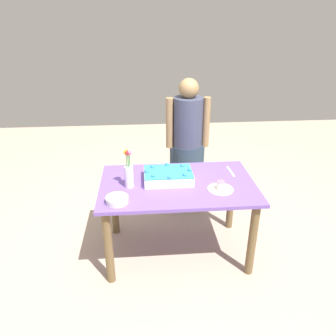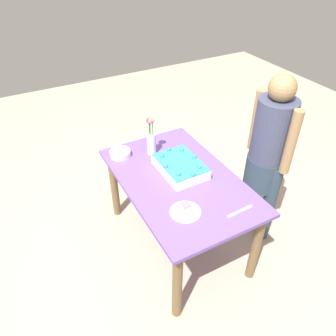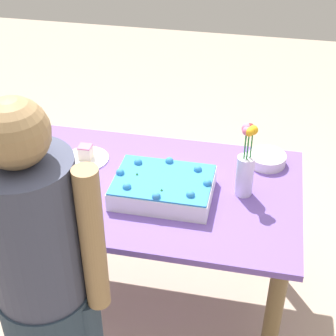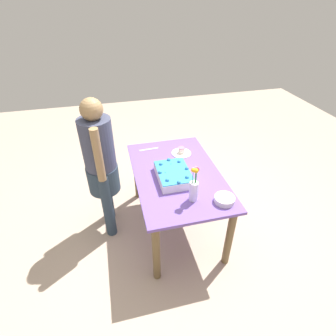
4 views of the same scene
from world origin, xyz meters
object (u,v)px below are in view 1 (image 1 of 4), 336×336
sheet_cake (168,176)px  flower_vase (129,171)px  serving_plate_with_slice (221,188)px  person_standing (187,140)px  cake_knife (230,171)px  fruit_bowl (117,200)px

sheet_cake → flower_vase: (0.34, 0.09, 0.10)m
serving_plate_with_slice → person_standing: size_ratio=0.14×
serving_plate_with_slice → person_standing: (0.16, -0.86, 0.11)m
cake_knife → person_standing: 0.64m
fruit_bowl → sheet_cake: bearing=-141.3°
cake_knife → fruit_bowl: (1.01, 0.47, 0.02)m
serving_plate_with_slice → cake_knife: size_ratio=1.00×
person_standing → sheet_cake: bearing=-21.3°
flower_vase → person_standing: 0.95m
flower_vase → person_standing: (-0.59, -0.75, -0.02)m
serving_plate_with_slice → person_standing: 0.88m
fruit_bowl → person_standing: person_standing is taller
serving_plate_with_slice → cake_knife: bearing=-117.2°
cake_knife → flower_vase: bearing=-79.5°
cake_knife → flower_vase: (0.93, 0.22, 0.15)m
cake_knife → person_standing: size_ratio=0.14×
flower_vase → fruit_bowl: 0.29m
flower_vase → cake_knife: bearing=-166.6°
sheet_cake → cake_knife: 0.61m
flower_vase → fruit_bowl: size_ratio=1.93×
serving_plate_with_slice → person_standing: bearing=-79.3°
sheet_cake → serving_plate_with_slice: (-0.42, 0.20, -0.03)m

